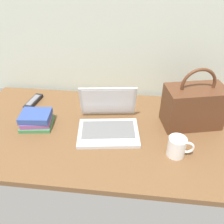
# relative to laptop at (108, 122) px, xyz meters

# --- Properties ---
(desk) EXTENTS (1.60, 0.76, 0.03)m
(desk) POSITION_rel_laptop_xyz_m (0.04, -0.02, -0.06)
(desk) COLOR brown
(desk) RESTS_ON ground
(laptop) EXTENTS (0.34, 0.32, 0.21)m
(laptop) POSITION_rel_laptop_xyz_m (0.00, 0.00, 0.00)
(laptop) COLOR silver
(laptop) RESTS_ON desk
(coffee_mug) EXTENTS (0.12, 0.08, 0.10)m
(coffee_mug) POSITION_rel_laptop_xyz_m (0.34, -0.16, 0.00)
(coffee_mug) COLOR white
(coffee_mug) RESTS_ON desk
(remote_control_near) EXTENTS (0.07, 0.16, 0.02)m
(remote_control_near) POSITION_rel_laptop_xyz_m (-0.49, 0.19, -0.03)
(remote_control_near) COLOR black
(remote_control_near) RESTS_ON desk
(handbag) EXTENTS (0.33, 0.23, 0.33)m
(handbag) POSITION_rel_laptop_xyz_m (0.44, 0.09, 0.07)
(handbag) COLOR #59331E
(handbag) RESTS_ON desk
(book_stack) EXTENTS (0.18, 0.16, 0.08)m
(book_stack) POSITION_rel_laptop_xyz_m (-0.39, -0.01, -0.01)
(book_stack) COLOR #3F7F4C
(book_stack) RESTS_ON desk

